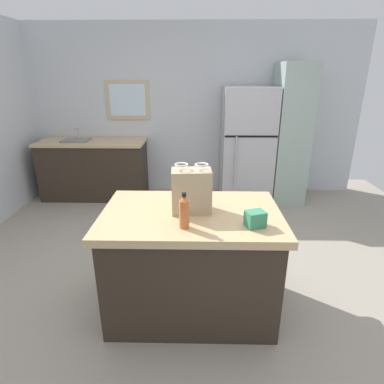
{
  "coord_description": "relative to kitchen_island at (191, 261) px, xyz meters",
  "views": [
    {
      "loc": [
        0.07,
        -2.53,
        1.89
      ],
      "look_at": [
        0.02,
        -0.01,
        0.94
      ],
      "focal_mm": 29.6,
      "sensor_mm": 36.0,
      "label": 1
    }
  ],
  "objects": [
    {
      "name": "tall_cabinet",
      "position": [
        1.42,
        2.55,
        0.57
      ],
      "size": [
        0.48,
        0.68,
        2.04
      ],
      "color": "#9EB2A8",
      "rests_on": "ground"
    },
    {
      "name": "shopping_bag",
      "position": [
        0.0,
        0.01,
        0.61
      ],
      "size": [
        0.31,
        0.21,
        0.38
      ],
      "color": "tan",
      "rests_on": "kitchen_island"
    },
    {
      "name": "sink_counter",
      "position": [
        -1.6,
        2.59,
        0.01
      ],
      "size": [
        1.63,
        0.67,
        1.09
      ],
      "color": "#33281E",
      "rests_on": "ground"
    },
    {
      "name": "ground",
      "position": [
        -0.02,
        0.31,
        -0.45
      ],
      "size": [
        6.43,
        6.43,
        0.0
      ],
      "primitive_type": "plane",
      "color": "#9E9384"
    },
    {
      "name": "back_wall",
      "position": [
        -0.03,
        2.99,
        0.86
      ],
      "size": [
        5.25,
        0.13,
        2.61
      ],
      "color": "silver",
      "rests_on": "ground"
    },
    {
      "name": "kitchen_island",
      "position": [
        0.0,
        0.0,
        0.0
      ],
      "size": [
        1.38,
        0.91,
        0.89
      ],
      "color": "#33281E",
      "rests_on": "ground"
    },
    {
      "name": "small_box",
      "position": [
        0.45,
        -0.24,
        0.5
      ],
      "size": [
        0.16,
        0.14,
        0.11
      ],
      "primitive_type": "cube",
      "rotation": [
        0.0,
        0.0,
        0.34
      ],
      "color": "#388E66",
      "rests_on": "kitchen_island"
    },
    {
      "name": "bottle",
      "position": [
        -0.04,
        -0.26,
        0.56
      ],
      "size": [
        0.07,
        0.07,
        0.26
      ],
      "color": "#C66633",
      "rests_on": "kitchen_island"
    },
    {
      "name": "refrigerator",
      "position": [
        0.79,
        2.55,
        0.41
      ],
      "size": [
        0.75,
        0.76,
        1.71
      ],
      "color": "#B7B7BC",
      "rests_on": "ground"
    }
  ]
}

